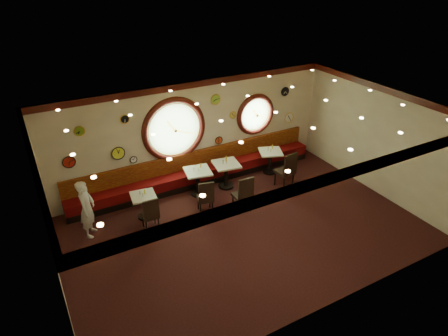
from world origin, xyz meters
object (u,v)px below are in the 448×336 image
chair_b (206,195)px  condiment_d_pepper (271,150)px  condiment_c_salt (223,162)px  condiment_a_pepper (143,195)px  condiment_b_bottle (201,165)px  condiment_c_pepper (226,163)px  condiment_c_bottle (226,159)px  waiter (87,209)px  table_c (226,172)px  condiment_a_bottle (145,192)px  table_a (144,203)px  chair_d (288,168)px  table_d (270,159)px  condiment_b_salt (194,169)px  condiment_a_salt (140,193)px  chair_a (151,212)px  condiment_d_salt (268,149)px  table_b (198,179)px  chair_c (244,192)px  condiment_d_bottle (272,147)px  condiment_b_pepper (198,169)px

chair_b → condiment_d_pepper: chair_b is taller
condiment_c_salt → condiment_a_pepper: condiment_c_salt is taller
condiment_b_bottle → condiment_c_pepper: bearing=-13.9°
condiment_c_bottle → waiter: 4.27m
table_c → chair_b: size_ratio=1.35×
condiment_a_bottle → table_a: bearing=-152.3°
condiment_d_pepper → table_c: bearing=-177.5°
condiment_c_salt → chair_d: bearing=-28.8°
table_d → condiment_a_bottle: (-4.35, -0.42, 0.29)m
table_c → condiment_a_pepper: table_c is taller
condiment_b_salt → condiment_c_pepper: condiment_b_salt is taller
chair_b → condiment_c_salt: 1.50m
condiment_a_pepper → table_a: bearing=68.6°
condiment_a_salt → condiment_c_bottle: condiment_c_bottle is taller
chair_a → condiment_d_salt: size_ratio=5.48×
table_c → condiment_d_salt: bearing=6.5°
condiment_c_salt → condiment_a_pepper: size_ratio=1.04×
table_d → condiment_a_salt: 4.51m
table_b → condiment_b_bottle: condiment_b_bottle is taller
chair_c → condiment_d_bottle: bearing=39.5°
table_b → condiment_a_bottle: 1.77m
table_c → condiment_c_salt: (-0.10, 0.03, 0.36)m
chair_a → condiment_b_salt: (1.71, 1.05, 0.31)m
condiment_a_salt → condiment_c_pepper: size_ratio=1.13×
table_a → chair_d: chair_d is taller
table_b → condiment_d_salt: 2.60m
chair_c → condiment_a_bottle: size_ratio=4.96×
condiment_b_pepper → table_b: bearing=-165.0°
condiment_a_bottle → condiment_b_salt: bearing=13.1°
table_c → condiment_a_bottle: size_ratio=6.13×
condiment_a_salt → condiment_d_pepper: bearing=4.5°
chair_c → condiment_b_salt: size_ratio=6.27×
condiment_b_salt → condiment_b_pepper: condiment_b_pepper is taller
chair_d → waiter: (-5.78, 0.53, 0.10)m
condiment_c_salt → condiment_a_bottle: (-2.56, -0.33, -0.10)m
table_a → condiment_b_bottle: condiment_b_bottle is taller
condiment_a_bottle → condiment_b_bottle: (1.88, 0.45, 0.11)m
table_b → condiment_a_salt: bearing=-170.7°
chair_d → condiment_d_salt: size_ratio=6.68×
table_c → condiment_d_bottle: size_ratio=5.24×
chair_b → chair_c: bearing=-10.9°
condiment_a_salt → condiment_a_pepper: 0.13m
chair_b → condiment_b_bottle: size_ratio=4.35×
condiment_c_bottle → condiment_d_bottle: (1.78, 0.12, -0.06)m
table_b → chair_b: size_ratio=1.35×
condiment_a_salt → condiment_b_bottle: bearing=12.1°
chair_c → condiment_a_pepper: bearing=159.4°
condiment_d_salt → condiment_d_bottle: size_ratio=0.67×
waiter → condiment_c_bottle: bearing=-55.5°
table_a → condiment_a_bottle: (0.06, 0.03, 0.33)m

